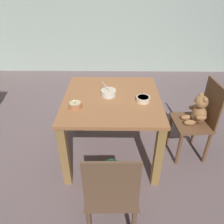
# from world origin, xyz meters

# --- Properties ---
(ground_plane) EXTENTS (5.20, 5.20, 0.04)m
(ground_plane) POSITION_xyz_m (0.00, 0.00, -0.02)
(ground_plane) COLOR slate
(dining_table) EXTENTS (1.00, 1.02, 0.76)m
(dining_table) POSITION_xyz_m (0.00, 0.00, 0.62)
(dining_table) COLOR #A76B40
(dining_table) RESTS_ON ground_plane
(teddy_chair_near_front) EXTENTS (0.41, 0.39, 0.93)m
(teddy_chair_near_front) POSITION_xyz_m (0.01, -0.94, 0.54)
(teddy_chair_near_front) COLOR brown
(teddy_chair_near_front) RESTS_ON ground_plane
(teddy_chair_near_right) EXTENTS (0.41, 0.44, 0.92)m
(teddy_chair_near_right) POSITION_xyz_m (0.94, 0.01, 0.54)
(teddy_chair_near_right) COLOR brown
(teddy_chair_near_right) RESTS_ON ground_plane
(porridge_bowl_terracotta_near_left) EXTENTS (0.13, 0.14, 0.12)m
(porridge_bowl_terracotta_near_left) POSITION_xyz_m (-0.35, -0.20, 0.79)
(porridge_bowl_terracotta_near_left) COLOR #BA724A
(porridge_bowl_terracotta_near_left) RESTS_ON dining_table
(porridge_bowl_white_center) EXTENTS (0.15, 0.15, 0.14)m
(porridge_bowl_white_center) POSITION_xyz_m (-0.04, 0.05, 0.79)
(porridge_bowl_white_center) COLOR white
(porridge_bowl_white_center) RESTS_ON dining_table
(porridge_bowl_cream_near_right) EXTENTS (0.14, 0.14, 0.05)m
(porridge_bowl_cream_near_right) POSITION_xyz_m (0.31, -0.07, 0.78)
(porridge_bowl_cream_near_right) COLOR beige
(porridge_bowl_cream_near_right) RESTS_ON dining_table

